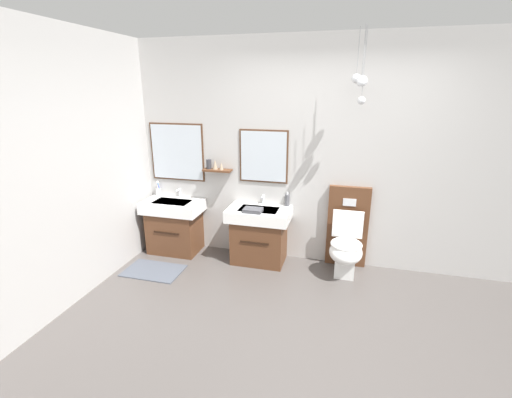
{
  "coord_description": "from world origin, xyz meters",
  "views": [
    {
      "loc": [
        0.2,
        -2.51,
        2.1
      ],
      "look_at": [
        -0.83,
        1.37,
        0.82
      ],
      "focal_mm": 24.62,
      "sensor_mm": 36.0,
      "label": 1
    }
  ],
  "objects_px": {
    "vanity_sink_left": "(175,224)",
    "soap_dispenser": "(287,200)",
    "vanity_sink_right": "(259,233)",
    "folded_hand_towel": "(253,210)",
    "toilet": "(346,242)",
    "toothbrush_cup": "(159,191)"
  },
  "relations": [
    {
      "from": "toilet",
      "to": "toothbrush_cup",
      "type": "height_order",
      "value": "toilet"
    },
    {
      "from": "vanity_sink_right",
      "to": "folded_hand_towel",
      "type": "xyz_separation_m",
      "value": [
        -0.04,
        -0.15,
        0.35
      ]
    },
    {
      "from": "vanity_sink_left",
      "to": "toilet",
      "type": "bearing_deg",
      "value": 0.2
    },
    {
      "from": "vanity_sink_right",
      "to": "toothbrush_cup",
      "type": "bearing_deg",
      "value": 173.39
    },
    {
      "from": "soap_dispenser",
      "to": "vanity_sink_left",
      "type": "bearing_deg",
      "value": -173.05
    },
    {
      "from": "vanity_sink_left",
      "to": "vanity_sink_right",
      "type": "bearing_deg",
      "value": 0.0
    },
    {
      "from": "vanity_sink_left",
      "to": "soap_dispenser",
      "type": "height_order",
      "value": "soap_dispenser"
    },
    {
      "from": "vanity_sink_left",
      "to": "soap_dispenser",
      "type": "bearing_deg",
      "value": 6.95
    },
    {
      "from": "toothbrush_cup",
      "to": "soap_dispenser",
      "type": "bearing_deg",
      "value": 0.33
    },
    {
      "from": "vanity_sink_right",
      "to": "folded_hand_towel",
      "type": "height_order",
      "value": "folded_hand_towel"
    },
    {
      "from": "vanity_sink_right",
      "to": "toothbrush_cup",
      "type": "distance_m",
      "value": 1.51
    },
    {
      "from": "toothbrush_cup",
      "to": "soap_dispenser",
      "type": "relative_size",
      "value": 1.15
    },
    {
      "from": "toilet",
      "to": "toothbrush_cup",
      "type": "bearing_deg",
      "value": 176.33
    },
    {
      "from": "toothbrush_cup",
      "to": "folded_hand_towel",
      "type": "bearing_deg",
      "value": -12.58
    },
    {
      "from": "vanity_sink_right",
      "to": "toothbrush_cup",
      "type": "relative_size",
      "value": 3.65
    },
    {
      "from": "vanity_sink_right",
      "to": "toilet",
      "type": "height_order",
      "value": "toilet"
    },
    {
      "from": "folded_hand_towel",
      "to": "vanity_sink_right",
      "type": "bearing_deg",
      "value": 74.81
    },
    {
      "from": "vanity_sink_left",
      "to": "toilet",
      "type": "height_order",
      "value": "toilet"
    },
    {
      "from": "toilet",
      "to": "soap_dispenser",
      "type": "relative_size",
      "value": 5.53
    },
    {
      "from": "toilet",
      "to": "folded_hand_towel",
      "type": "relative_size",
      "value": 4.55
    },
    {
      "from": "vanity_sink_right",
      "to": "soap_dispenser",
      "type": "bearing_deg",
      "value": 29.97
    },
    {
      "from": "vanity_sink_left",
      "to": "vanity_sink_right",
      "type": "distance_m",
      "value": 1.15
    }
  ]
}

